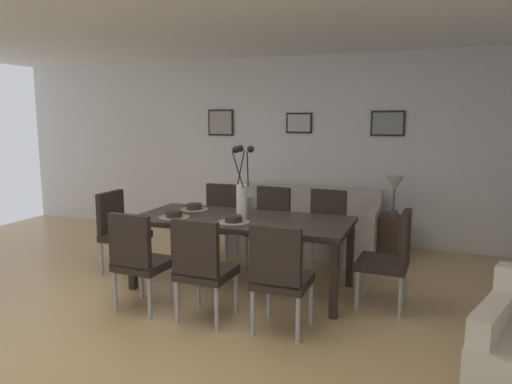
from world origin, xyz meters
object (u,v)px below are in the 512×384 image
at_px(dining_chair_mid_right, 325,226).
at_px(framed_picture_right, 388,123).
at_px(side_table, 392,237).
at_px(centerpiece_vase, 242,190).
at_px(bowl_near_left, 174,214).
at_px(framed_picture_left, 221,123).
at_px(dining_chair_far_left, 202,265).
at_px(bowl_far_left, 233,218).
at_px(dining_chair_mid_left, 280,273).
at_px(table_lamp, 394,187).
at_px(dining_table, 242,224).
at_px(sofa, 305,228).
at_px(dining_chair_head_east, 392,255).
at_px(dining_chair_near_right, 220,218).
at_px(dining_chair_near_left, 139,257).
at_px(dining_chair_far_right, 270,222).
at_px(dining_chair_head_west, 119,228).
at_px(bowl_near_right, 194,206).
at_px(framed_picture_center, 299,123).

distance_m(dining_chair_mid_right, framed_picture_right, 1.79).
distance_m(side_table, framed_picture_right, 1.50).
height_order(dining_chair_mid_right, centerpiece_vase, centerpiece_vase).
height_order(bowl_near_left, framed_picture_left, framed_picture_left).
xyz_separation_m(dining_chair_far_left, bowl_far_left, (0.00, 0.68, 0.27)).
distance_m(dining_chair_mid_left, table_lamp, 2.65).
distance_m(dining_table, centerpiece_vase, 0.35).
bearing_deg(table_lamp, sofa, 179.58).
distance_m(dining_chair_head_east, bowl_near_left, 2.17).
xyz_separation_m(dining_chair_near_right, dining_chair_mid_left, (1.35, -1.77, 0.00)).
xyz_separation_m(dining_chair_mid_left, centerpiece_vase, (-0.68, 0.87, 0.51)).
xyz_separation_m(centerpiece_vase, sofa, (0.23, 1.67, -0.74)).
height_order(dining_chair_near_right, table_lamp, table_lamp).
distance_m(dining_chair_near_right, dining_chair_mid_left, 2.22).
height_order(dining_chair_near_left, bowl_far_left, dining_chair_near_left).
bearing_deg(dining_chair_far_right, dining_chair_head_east, -31.71).
bearing_deg(side_table, framed_picture_right, 107.74).
xyz_separation_m(sofa, side_table, (1.13, -0.01, -0.02)).
bearing_deg(framed_picture_left, dining_chair_mid_right, -33.58).
distance_m(dining_chair_near_left, dining_chair_head_west, 1.23).
xyz_separation_m(dining_chair_far_right, dining_chair_head_west, (-1.51, -0.89, 0.00)).
height_order(dining_chair_mid_right, bowl_near_right, dining_chair_mid_right).
relative_size(dining_chair_mid_right, framed_picture_center, 2.45).
bearing_deg(dining_chair_far_right, framed_picture_right, 46.23).
bearing_deg(dining_chair_mid_right, dining_chair_near_left, -126.58).
relative_size(dining_table, bowl_near_left, 12.94).
relative_size(dining_chair_far_right, framed_picture_center, 2.45).
distance_m(dining_chair_near_right, framed_picture_right, 2.54).
xyz_separation_m(dining_chair_head_west, sofa, (1.74, 1.67, -0.23)).
xyz_separation_m(dining_chair_head_east, sofa, (-1.25, 1.70, -0.23)).
bearing_deg(dining_chair_head_east, sofa, 126.41).
height_order(dining_chair_far_left, bowl_near_left, dining_chair_far_left).
height_order(dining_chair_mid_left, side_table, dining_chair_mid_left).
xyz_separation_m(side_table, framed_picture_center, (-1.37, 0.49, 1.41)).
xyz_separation_m(dining_table, dining_chair_far_left, (-0.00, -0.90, -0.16)).
relative_size(dining_chair_mid_left, sofa, 0.48).
distance_m(dining_chair_far_left, bowl_near_left, 0.98).
relative_size(dining_chair_far_left, framed_picture_right, 2.09).
distance_m(dining_chair_mid_left, framed_picture_right, 3.28).
bearing_deg(sofa, dining_chair_mid_left, -80.01).
bearing_deg(framed_picture_center, centerpiece_vase, -89.98).
distance_m(centerpiece_vase, bowl_near_right, 0.74).
xyz_separation_m(sofa, framed_picture_left, (-1.44, 0.48, 1.39)).
distance_m(centerpiece_vase, sofa, 1.84).
distance_m(dining_table, framed_picture_center, 2.37).
relative_size(bowl_near_left, framed_picture_left, 0.42).
distance_m(dining_chair_mid_left, bowl_far_left, 0.98).
xyz_separation_m(sofa, table_lamp, (1.13, -0.01, 0.61)).
bearing_deg(dining_chair_head_east, bowl_far_left, -172.58).
relative_size(bowl_near_right, side_table, 0.33).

